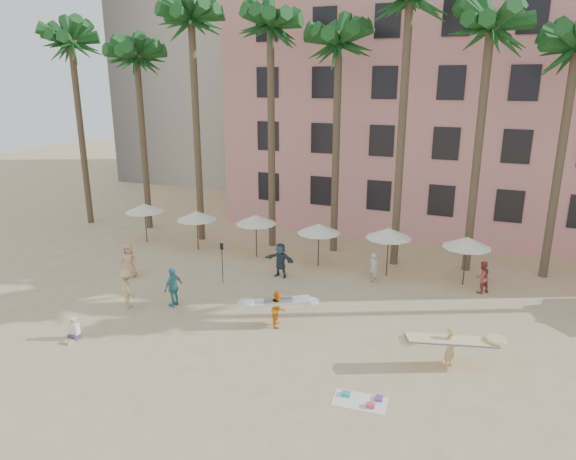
{
  "coord_description": "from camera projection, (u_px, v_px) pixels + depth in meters",
  "views": [
    {
      "loc": [
        7.84,
        -14.14,
        10.37
      ],
      "look_at": [
        -0.27,
        6.0,
        4.0
      ],
      "focal_mm": 32.0,
      "sensor_mm": 36.0,
      "label": 1
    }
  ],
  "objects": [
    {
      "name": "ground",
      "position": [
        232.0,
        382.0,
        18.31
      ],
      "size": [
        120.0,
        120.0,
        0.0
      ],
      "primitive_type": "plane",
      "color": "#D1B789",
      "rests_on": "ground"
    },
    {
      "name": "carrier_white",
      "position": [
        278.0,
        307.0,
        22.31
      ],
      "size": [
        2.84,
        1.8,
        1.61
      ],
      "color": "orange",
      "rests_on": "ground"
    },
    {
      "name": "palm_row",
      "position": [
        363.0,
        30.0,
        27.84
      ],
      "size": [
        44.4,
        5.4,
        16.3
      ],
      "color": "brown",
      "rests_on": "ground"
    },
    {
      "name": "paddle",
      "position": [
        222.0,
        258.0,
        26.83
      ],
      "size": [
        0.18,
        0.04,
        2.23
      ],
      "color": "black",
      "rests_on": "ground"
    },
    {
      "name": "umbrella_row",
      "position": [
        286.0,
        223.0,
        29.86
      ],
      "size": [
        22.5,
        2.7,
        2.73
      ],
      "color": "#332B23",
      "rests_on": "ground"
    },
    {
      "name": "seated_man",
      "position": [
        73.0,
        332.0,
        21.24
      ],
      "size": [
        0.41,
        0.71,
        0.93
      ],
      "color": "#3F3F4C",
      "rests_on": "ground"
    },
    {
      "name": "pink_hotel",
      "position": [
        486.0,
        114.0,
        36.7
      ],
      "size": [
        35.0,
        14.0,
        16.0
      ],
      "primitive_type": "cube",
      "color": "pink",
      "rests_on": "ground"
    },
    {
      "name": "beach_towel",
      "position": [
        361.0,
        400.0,
        17.2
      ],
      "size": [
        1.87,
        1.13,
        0.14
      ],
      "color": "white",
      "rests_on": "ground"
    },
    {
      "name": "beachgoers",
      "position": [
        239.0,
        273.0,
        26.12
      ],
      "size": [
        18.9,
        9.23,
        1.92
      ],
      "color": "beige",
      "rests_on": "ground"
    },
    {
      "name": "carrier_yellow",
      "position": [
        451.0,
        345.0,
        19.05
      ],
      "size": [
        3.41,
        2.06,
        1.56
      ],
      "color": "tan",
      "rests_on": "ground"
    }
  ]
}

